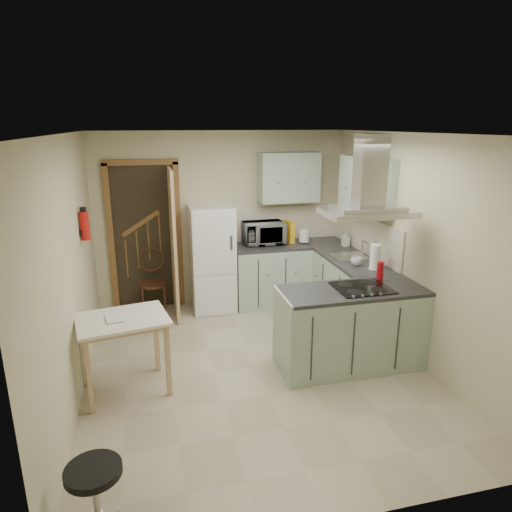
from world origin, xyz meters
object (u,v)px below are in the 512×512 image
object	(u,v)px
stool	(96,499)
extractor_hood	(367,213)
fridge	(212,259)
peninsula	(351,328)
microwave	(264,233)
drop_leaf_table	(125,355)
bentwood_chair	(153,284)

from	to	relation	value
stool	extractor_hood	bearing A→B (deg)	31.28
fridge	extractor_hood	size ratio (longest dim) A/B	1.67
peninsula	extractor_hood	bearing A→B (deg)	0.00
peninsula	microwave	world-z (taller)	microwave
drop_leaf_table	bentwood_chair	size ratio (longest dim) A/B	1.02
peninsula	bentwood_chair	distance (m)	2.90
fridge	microwave	xyz separation A→B (m)	(0.77, 0.08, 0.31)
fridge	bentwood_chair	distance (m)	0.91
extractor_hood	drop_leaf_table	size ratio (longest dim) A/B	1.06
fridge	drop_leaf_table	bearing A→B (deg)	-121.06
drop_leaf_table	microwave	xyz separation A→B (m)	(1.93, 2.00, 0.66)
fridge	extractor_hood	distance (m)	2.57
peninsula	drop_leaf_table	bearing A→B (deg)	178.61
microwave	extractor_hood	bearing A→B (deg)	-76.13
stool	bentwood_chair	bearing A→B (deg)	82.77
peninsula	bentwood_chair	size ratio (longest dim) A/B	1.86
bentwood_chair	extractor_hood	bearing A→B (deg)	-43.09
peninsula	microwave	bearing A→B (deg)	102.39
extractor_hood	bentwood_chair	xyz separation A→B (m)	(-2.17, 2.04, -1.30)
fridge	extractor_hood	world-z (taller)	extractor_hood
drop_leaf_table	extractor_hood	bearing A→B (deg)	-11.84
drop_leaf_table	fridge	bearing A→B (deg)	48.44
extractor_hood	drop_leaf_table	distance (m)	2.81
extractor_hood	peninsula	bearing A→B (deg)	180.00
bentwood_chair	stool	size ratio (longest dim) A/B	1.70
drop_leaf_table	peninsula	bearing A→B (deg)	-11.89
drop_leaf_table	bentwood_chair	xyz separation A→B (m)	(0.32, 1.98, 0.02)
bentwood_chair	microwave	xyz separation A→B (m)	(1.61, 0.02, 0.64)
peninsula	extractor_hood	distance (m)	1.27
fridge	peninsula	world-z (taller)	fridge
extractor_hood	fridge	bearing A→B (deg)	123.79
extractor_hood	drop_leaf_table	xyz separation A→B (m)	(-2.48, 0.06, -1.32)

